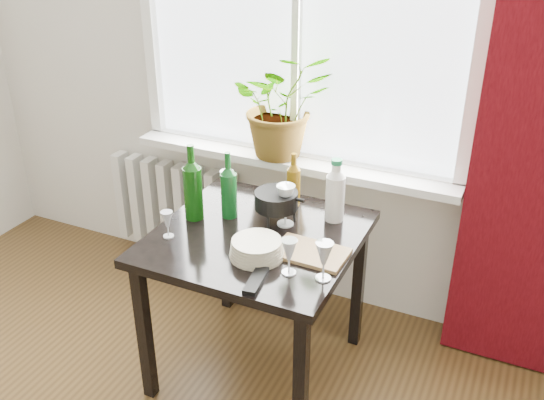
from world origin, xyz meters
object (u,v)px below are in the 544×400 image
at_px(wineglass_back_left, 227,185).
at_px(plate_stack, 257,249).
at_px(wineglass_far_right, 324,261).
at_px(fondue_pot, 276,207).
at_px(potted_plant, 282,104).
at_px(cleaning_bottle, 335,190).
at_px(wineglass_front_right, 289,256).
at_px(radiator, 175,207).
at_px(wineglass_front_left, 168,224).
at_px(wineglass_back_center, 286,205).
at_px(wine_bottle_right, 229,185).
at_px(table, 257,252).
at_px(bottle_amber, 294,179).
at_px(wine_bottle_left, 192,182).
at_px(tv_remote, 256,281).
at_px(cutting_board, 310,253).

height_order(wineglass_back_left, plate_stack, wineglass_back_left).
bearing_deg(wineglass_far_right, fondue_pot, 136.54).
xyz_separation_m(potted_plant, cleaning_bottle, (0.41, -0.35, -0.23)).
xyz_separation_m(wineglass_front_right, wineglass_far_right, (0.13, 0.02, 0.01)).
bearing_deg(wineglass_front_right, radiator, 142.31).
bearing_deg(radiator, wineglass_front_left, -57.17).
distance_m(potted_plant, wineglass_front_right, 0.97).
xyz_separation_m(wineglass_front_right, wineglass_back_center, (-0.16, 0.34, 0.02)).
bearing_deg(wine_bottle_right, wineglass_front_right, -35.96).
distance_m(table, wineglass_front_right, 0.37).
xyz_separation_m(wine_bottle_right, cleaning_bottle, (0.44, 0.17, -0.01)).
distance_m(bottle_amber, wineglass_back_center, 0.20).
relative_size(bottle_amber, wineglass_front_left, 2.15).
xyz_separation_m(radiator, wineglass_back_center, (0.93, -0.50, 0.46)).
xyz_separation_m(wineglass_far_right, wineglass_front_left, (-0.71, 0.02, -0.02)).
relative_size(wine_bottle_left, wineglass_front_left, 2.93).
bearing_deg(potted_plant, wineglass_back_center, -64.27).
xyz_separation_m(potted_plant, wine_bottle_left, (-0.16, -0.60, -0.20)).
bearing_deg(wine_bottle_right, fondue_pot, 9.61).
distance_m(table, plate_stack, 0.22).
distance_m(wineglass_back_left, wineglass_front_left, 0.42).
bearing_deg(radiator, tv_remote, -43.47).
height_order(potted_plant, wineglass_front_right, potted_plant).
height_order(wine_bottle_left, wineglass_back_center, wine_bottle_left).
relative_size(plate_stack, tv_remote, 1.28).
relative_size(potted_plant, wine_bottle_right, 1.73).
xyz_separation_m(radiator, wineglass_front_right, (1.09, -0.85, 0.44)).
xyz_separation_m(radiator, bottle_amber, (0.89, -0.32, 0.49)).
distance_m(radiator, wineglass_front_left, 1.05).
bearing_deg(wineglass_front_left, wineglass_front_right, -3.62).
xyz_separation_m(radiator, potted_plant, (0.69, -0.02, 0.73)).
distance_m(wineglass_front_right, wineglass_far_right, 0.13).
relative_size(wineglass_far_right, wineglass_back_center, 0.83).
height_order(table, wineglass_back_center, wineglass_back_center).
distance_m(wineglass_back_left, fondue_pot, 0.32).
bearing_deg(wineglass_back_left, wine_bottle_right, -58.32).
distance_m(wine_bottle_right, fondue_pot, 0.23).
distance_m(wineglass_back_left, plate_stack, 0.52).
distance_m(wine_bottle_left, wineglass_back_center, 0.42).
xyz_separation_m(cleaning_bottle, wineglass_back_center, (-0.18, -0.13, -0.05)).
bearing_deg(potted_plant, plate_stack, -73.08).
xyz_separation_m(cleaning_bottle, tv_remote, (-0.10, -0.58, -0.14)).
relative_size(wine_bottle_left, cutting_board, 1.21).
relative_size(potted_plant, cleaning_bottle, 1.82).
bearing_deg(potted_plant, tv_remote, -71.56).
bearing_deg(tv_remote, bottle_amber, 92.94).
relative_size(fondue_pot, cutting_board, 0.74).
relative_size(radiator, table, 0.94).
relative_size(wine_bottle_right, plate_stack, 1.40).
bearing_deg(wine_bottle_left, potted_plant, 75.07).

